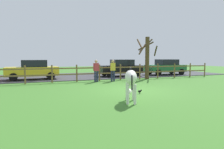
# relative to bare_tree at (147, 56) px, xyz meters

# --- Properties ---
(ground_plane) EXTENTS (60.00, 60.00, 0.00)m
(ground_plane) POSITION_rel_bare_tree_xyz_m (-3.81, -4.98, -1.95)
(ground_plane) COLOR #3D7528
(parking_asphalt) EXTENTS (28.00, 7.40, 0.05)m
(parking_asphalt) POSITION_rel_bare_tree_xyz_m (-3.81, 4.32, -1.92)
(parking_asphalt) COLOR #38383D
(parking_asphalt) RESTS_ON ground_plane
(paddock_fence) EXTENTS (21.35, 0.11, 1.27)m
(paddock_fence) POSITION_rel_bare_tree_xyz_m (-4.19, 0.02, -1.23)
(paddock_fence) COLOR brown
(paddock_fence) RESTS_ON ground_plane
(bare_tree) EXTENTS (1.86, 1.87, 3.51)m
(bare_tree) POSITION_rel_bare_tree_xyz_m (0.00, 0.00, 0.00)
(bare_tree) COLOR #513A23
(bare_tree) RESTS_ON ground_plane
(zebra) EXTENTS (1.02, 1.82, 1.41)m
(zebra) POSITION_rel_bare_tree_xyz_m (-5.31, -7.58, -1.02)
(zebra) COLOR white
(zebra) RESTS_ON ground_plane
(crow_on_grass) EXTENTS (0.21, 0.10, 0.20)m
(crow_on_grass) POSITION_rel_bare_tree_xyz_m (-4.05, -6.08, -1.82)
(crow_on_grass) COLOR black
(crow_on_grass) RESTS_ON ground_plane
(parked_car_yellow) EXTENTS (4.03, 1.94, 1.56)m
(parked_car_yellow) POSITION_rel_bare_tree_xyz_m (-8.98, 2.62, -1.10)
(parked_car_yellow) COLOR yellow
(parked_car_yellow) RESTS_ON parking_asphalt
(parked_car_green) EXTENTS (4.05, 1.98, 1.56)m
(parked_car_green) POSITION_rel_bare_tree_xyz_m (3.75, 2.53, -1.10)
(parked_car_green) COLOR #236B38
(parked_car_green) RESTS_ON parking_asphalt
(parked_car_black) EXTENTS (4.06, 2.01, 1.56)m
(parked_car_black) POSITION_rel_bare_tree_xyz_m (-1.20, 2.67, -1.10)
(parked_car_black) COLOR black
(parked_car_black) RESTS_ON parking_asphalt
(visitor_left_of_tree) EXTENTS (0.40, 0.30, 1.64)m
(visitor_left_of_tree) POSITION_rel_bare_tree_xyz_m (-3.35, -0.67, -1.04)
(visitor_left_of_tree) COLOR #232847
(visitor_left_of_tree) RESTS_ON ground_plane
(visitor_right_of_tree) EXTENTS (0.40, 0.29, 1.64)m
(visitor_right_of_tree) POSITION_rel_bare_tree_xyz_m (-4.65, -0.61, -1.04)
(visitor_right_of_tree) COLOR #232847
(visitor_right_of_tree) RESTS_ON ground_plane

